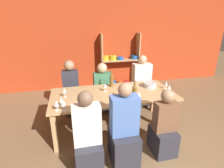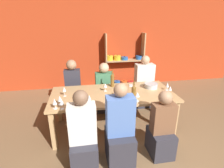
{
  "view_description": "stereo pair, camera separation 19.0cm",
  "coord_description": "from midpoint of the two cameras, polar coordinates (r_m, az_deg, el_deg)",
  "views": [
    {
      "loc": [
        -0.88,
        -1.47,
        2.05
      ],
      "look_at": [
        -0.16,
        1.53,
        0.89
      ],
      "focal_mm": 28.0,
      "sensor_mm": 36.0,
      "label": 1
    },
    {
      "loc": [
        -0.69,
        -1.51,
        2.05
      ],
      "look_at": [
        -0.16,
        1.53,
        0.89
      ],
      "focal_mm": 28.0,
      "sensor_mm": 36.0,
      "label": 2
    }
  ],
  "objects": [
    {
      "name": "dining_table",
      "position": [
        3.3,
        -1.25,
        -4.33
      ],
      "size": [
        2.28,
        1.04,
        0.74
      ],
      "color": "tan",
      "rests_on": "ground_plane"
    },
    {
      "name": "mixing_bowl",
      "position": [
        3.61,
        10.8,
        -0.2
      ],
      "size": [
        0.27,
        0.27,
        0.09
      ],
      "color": "#B7BABC",
      "rests_on": "dining_table"
    },
    {
      "name": "wine_bottle_dark",
      "position": [
        3.09,
        5.61,
        -2.22
      ],
      "size": [
        0.08,
        0.08,
        0.3
      ],
      "color": "brown",
      "rests_on": "dining_table"
    },
    {
      "name": "wine_glass_white_c",
      "position": [
        2.76,
        -17.42,
        -6.09
      ],
      "size": [
        0.07,
        0.07,
        0.17
      ],
      "color": "white",
      "rests_on": "dining_table"
    },
    {
      "name": "person_far_b",
      "position": [
        4.43,
        8.2,
        -0.82
      ],
      "size": [
        0.44,
        0.55,
        1.24
      ],
      "rotation": [
        0.0,
        0.0,
        3.14
      ],
      "color": "#2D2D38",
      "rests_on": "ground_plane"
    },
    {
      "name": "person_far_c",
      "position": [
        4.1,
        -14.38,
        -2.8
      ],
      "size": [
        0.35,
        0.44,
        1.22
      ],
      "rotation": [
        0.0,
        0.0,
        3.14
      ],
      "color": "#2D2D38",
      "rests_on": "ground_plane"
    },
    {
      "name": "shelf_unit",
      "position": [
        5.49,
        1.3,
        5.19
      ],
      "size": [
        1.19,
        0.3,
        1.65
      ],
      "color": "tan",
      "rests_on": "ground_plane"
    },
    {
      "name": "cell_phone",
      "position": [
        3.66,
        4.37,
        -0.36
      ],
      "size": [
        0.1,
        0.16,
        0.01
      ],
      "color": "silver",
      "rests_on": "dining_table"
    },
    {
      "name": "wine_glass_empty_a",
      "position": [
        3.42,
        16.7,
        -1.02
      ],
      "size": [
        0.07,
        0.07,
        0.15
      ],
      "color": "white",
      "rests_on": "dining_table"
    },
    {
      "name": "wine_glass_white_b",
      "position": [
        2.84,
        -8.74,
        -4.73
      ],
      "size": [
        0.07,
        0.07,
        0.16
      ],
      "color": "white",
      "rests_on": "dining_table"
    },
    {
      "name": "person_near_c",
      "position": [
        2.65,
        1.75,
        -16.12
      ],
      "size": [
        0.39,
        0.49,
        1.26
      ],
      "color": "#2D2D38",
      "rests_on": "ground_plane"
    },
    {
      "name": "person_near_b",
      "position": [
        2.61,
        -10.07,
        -17.8
      ],
      "size": [
        0.38,
        0.47,
        1.2
      ],
      "color": "#2D2D38",
      "rests_on": "ground_plane"
    },
    {
      "name": "person_near_a",
      "position": [
        2.93,
        14.69,
        -14.29
      ],
      "size": [
        0.34,
        0.43,
        1.09
      ],
      "color": "#2D2D38",
      "rests_on": "ground_plane"
    },
    {
      "name": "wine_glass_red_d",
      "position": [
        2.79,
        -19.6,
        -6.05
      ],
      "size": [
        0.07,
        0.07,
        0.17
      ],
      "color": "white",
      "rests_on": "dining_table"
    },
    {
      "name": "wall_back_red",
      "position": [
        5.42,
        -5.12,
        13.1
      ],
      "size": [
        8.8,
        0.06,
        2.7
      ],
      "color": "#B23819",
      "rests_on": "ground_plane"
    },
    {
      "name": "wine_glass_white_a",
      "position": [
        3.32,
        -3.85,
        -0.6
      ],
      "size": [
        0.07,
        0.07,
        0.16
      ],
      "color": "white",
      "rests_on": "dining_table"
    },
    {
      "name": "wine_glass_empty_c",
      "position": [
        2.9,
        -18.1,
        -5.06
      ],
      "size": [
        0.07,
        0.07,
        0.16
      ],
      "color": "white",
      "rests_on": "dining_table"
    },
    {
      "name": "wine_glass_red_a",
      "position": [
        3.2,
        -16.97,
        -2.12
      ],
      "size": [
        0.06,
        0.06,
        0.17
      ],
      "color": "white",
      "rests_on": "dining_table"
    },
    {
      "name": "wine_glass_empty_b",
      "position": [
        3.56,
        15.83,
        0.06
      ],
      "size": [
        0.06,
        0.06,
        0.16
      ],
      "color": "white",
      "rests_on": "dining_table"
    },
    {
      "name": "wine_glass_red_c",
      "position": [
        2.86,
        3.42,
        -3.94
      ],
      "size": [
        0.08,
        0.08,
        0.18
      ],
      "color": "white",
      "rests_on": "dining_table"
    },
    {
      "name": "wine_glass_white_d",
      "position": [
        3.09,
        0.74,
        -1.95
      ],
      "size": [
        0.07,
        0.07,
        0.18
      ],
      "color": "white",
      "rests_on": "dining_table"
    },
    {
      "name": "person_far_a",
      "position": [
        4.11,
        -4.43,
        -2.88
      ],
      "size": [
        0.4,
        0.5,
        1.13
      ],
      "rotation": [
        0.0,
        0.0,
        3.14
      ],
      "color": "#2D2D38",
      "rests_on": "ground_plane"
    },
    {
      "name": "wine_glass_red_b",
      "position": [
        2.96,
        6.91,
        -3.33
      ],
      "size": [
        0.08,
        0.08,
        0.16
      ],
      "color": "white",
      "rests_on": "dining_table"
    },
    {
      "name": "wine_bottle_green",
      "position": [
        3.54,
        -1.66,
        1.3
      ],
      "size": [
        0.07,
        0.07,
        0.35
      ],
      "color": "brown",
      "rests_on": "dining_table"
    }
  ]
}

